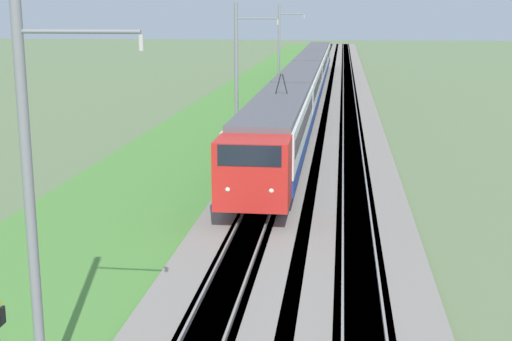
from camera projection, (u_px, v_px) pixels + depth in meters
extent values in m
cube|color=gray|center=(301.00, 112.00, 57.81)|extent=(240.00, 4.40, 0.30)
cube|color=gray|center=(350.00, 113.00, 57.36)|extent=(240.00, 4.40, 0.30)
cube|color=#4C4238|center=(301.00, 112.00, 57.81)|extent=(240.00, 1.57, 0.30)
cube|color=gray|center=(295.00, 109.00, 57.83)|extent=(240.00, 0.07, 0.15)
cube|color=gray|center=(308.00, 109.00, 57.70)|extent=(240.00, 0.07, 0.15)
cube|color=#4C4238|center=(350.00, 113.00, 57.36)|extent=(240.00, 1.57, 0.30)
cube|color=gray|center=(343.00, 110.00, 57.37)|extent=(240.00, 0.07, 0.15)
cube|color=gray|center=(357.00, 110.00, 57.25)|extent=(240.00, 0.07, 0.15)
cube|color=#4C8438|center=(237.00, 112.00, 58.45)|extent=(240.00, 9.25, 0.12)
cube|color=red|center=(253.00, 172.00, 26.61)|extent=(2.21, 2.77, 2.56)
cube|color=black|center=(252.00, 152.00, 26.10)|extent=(1.59, 2.31, 0.77)
sphere|color=#F2EAC6|center=(228.00, 189.00, 25.77)|extent=(0.20, 0.20, 0.20)
sphere|color=#F2EAC6|center=(271.00, 191.00, 25.58)|extent=(0.20, 0.20, 0.20)
cube|color=navy|center=(277.00, 148.00, 36.27)|extent=(17.31, 2.88, 0.72)
cube|color=silver|center=(277.00, 123.00, 35.99)|extent=(17.31, 2.88, 1.84)
cube|color=black|center=(277.00, 120.00, 35.95)|extent=(15.93, 2.90, 0.77)
cube|color=#515156|center=(277.00, 102.00, 35.76)|extent=(17.31, 2.65, 0.25)
cube|color=black|center=(277.00, 160.00, 36.41)|extent=(16.45, 2.45, 0.55)
cylinder|color=black|center=(249.00, 189.00, 29.79)|extent=(0.86, 0.12, 0.86)
cylinder|color=black|center=(274.00, 190.00, 29.67)|extent=(0.86, 0.12, 0.86)
cube|color=navy|center=(299.00, 102.00, 54.69)|extent=(19.53, 2.88, 0.72)
cube|color=silver|center=(299.00, 85.00, 54.41)|extent=(19.53, 2.88, 1.84)
cube|color=black|center=(299.00, 83.00, 54.38)|extent=(17.97, 2.90, 0.77)
cube|color=#515156|center=(300.00, 71.00, 54.18)|extent=(19.53, 2.65, 0.25)
cube|color=black|center=(299.00, 110.00, 54.83)|extent=(18.55, 2.45, 0.55)
cube|color=navy|center=(311.00, 78.00, 74.19)|extent=(19.53, 2.88, 0.72)
cube|color=silver|center=(311.00, 65.00, 73.91)|extent=(19.53, 2.88, 1.84)
cube|color=black|center=(311.00, 64.00, 73.88)|extent=(17.97, 2.90, 0.77)
cube|color=#515156|center=(311.00, 55.00, 73.68)|extent=(19.53, 2.65, 0.25)
cube|color=black|center=(311.00, 84.00, 74.33)|extent=(18.55, 2.45, 0.55)
cube|color=navy|center=(318.00, 64.00, 93.69)|extent=(19.53, 2.88, 0.72)
cube|color=silver|center=(318.00, 54.00, 93.41)|extent=(19.53, 2.88, 1.84)
cube|color=black|center=(318.00, 53.00, 93.38)|extent=(17.97, 2.90, 0.77)
cube|color=#515156|center=(318.00, 46.00, 93.18)|extent=(19.53, 2.65, 0.25)
cube|color=black|center=(318.00, 69.00, 93.83)|extent=(18.55, 2.45, 0.55)
cylinder|color=black|center=(278.00, 84.00, 38.15)|extent=(0.06, 0.33, 1.08)
cylinder|color=black|center=(285.00, 84.00, 38.11)|extent=(0.06, 0.33, 1.08)
cube|color=black|center=(262.00, 210.00, 29.92)|extent=(0.10, 0.10, 0.00)
cylinder|color=slate|center=(30.00, 207.00, 14.22)|extent=(0.22, 0.22, 8.70)
cylinder|color=slate|center=(78.00, 32.00, 13.32)|extent=(0.08, 2.40, 0.08)
cylinder|color=#B2ADA8|center=(141.00, 43.00, 13.23)|extent=(0.10, 0.10, 0.30)
cylinder|color=slate|center=(236.00, 78.00, 41.64)|extent=(0.22, 0.22, 8.65)
cylinder|color=slate|center=(257.00, 18.00, 40.75)|extent=(0.08, 2.40, 0.08)
cylinder|color=#B2ADA8|center=(278.00, 22.00, 40.65)|extent=(0.10, 0.10, 0.30)
cylinder|color=slate|center=(279.00, 51.00, 69.03)|extent=(0.22, 0.22, 8.77)
cylinder|color=slate|center=(292.00, 14.00, 68.13)|extent=(0.08, 2.40, 0.08)
cylinder|color=#B2ADA8|center=(304.00, 16.00, 68.04)|extent=(0.10, 0.10, 0.30)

